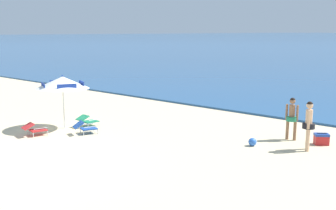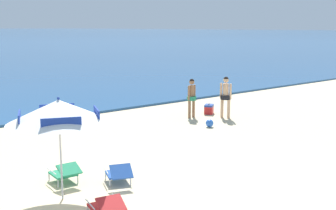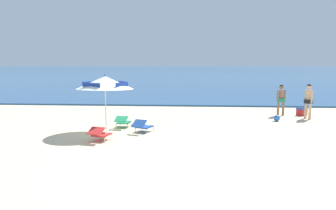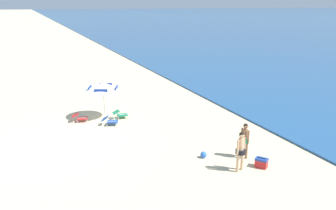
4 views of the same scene
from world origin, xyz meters
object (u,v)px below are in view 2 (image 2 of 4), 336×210
person_standing_near_shore (192,95)px  beach_umbrella_striped_main (59,111)px  lounge_chair_beside_umbrella (107,206)px  beach_ball (210,123)px  lounge_chair_under_umbrella (119,173)px  lounge_chair_facing_sea (65,172)px  person_standing_beside (226,94)px  cooler_box (209,109)px

person_standing_near_shore → beach_umbrella_striped_main: bearing=-150.3°
lounge_chair_beside_umbrella → beach_ball: (7.08, 4.32, -0.13)m
beach_umbrella_striped_main → lounge_chair_under_umbrella: bearing=-0.8°
lounge_chair_beside_umbrella → lounge_chair_facing_sea: (0.29, 2.32, 0.00)m
person_standing_beside → beach_ball: person_standing_beside is taller
beach_umbrella_striped_main → cooler_box: size_ratio=4.66×
beach_umbrella_striped_main → person_standing_near_shore: bearing=29.7°
beach_umbrella_striped_main → beach_ball: bearing=21.2°
lounge_chair_beside_umbrella → cooler_box: 10.75m
lounge_chair_facing_sea → lounge_chair_under_umbrella: bearing=-41.7°
lounge_chair_under_umbrella → beach_ball: lounge_chair_under_umbrella is taller
beach_umbrella_striped_main → cooler_box: beach_umbrella_striped_main is taller
lounge_chair_under_umbrella → beach_ball: bearing=26.0°
lounge_chair_under_umbrella → cooler_box: bearing=31.5°
lounge_chair_facing_sea → person_standing_beside: 8.93m
beach_umbrella_striped_main → lounge_chair_under_umbrella: beach_umbrella_striped_main is taller
lounge_chair_facing_sea → beach_ball: lounge_chair_facing_sea is taller
lounge_chair_facing_sea → cooler_box: size_ratio=1.50×
lounge_chair_under_umbrella → beach_ball: size_ratio=3.54×
beach_ball → person_standing_beside: bearing=25.0°
person_standing_near_shore → lounge_chair_under_umbrella: bearing=-145.0°
person_standing_near_shore → person_standing_beside: size_ratio=0.95×
lounge_chair_under_umbrella → beach_ball: (5.84, 2.85, -0.12)m
person_standing_beside → lounge_chair_facing_sea: bearing=-161.8°
lounge_chair_under_umbrella → lounge_chair_beside_umbrella: bearing=-130.2°
lounge_chair_under_umbrella → beach_umbrella_striped_main: bearing=179.2°
beach_umbrella_striped_main → cooler_box: 10.29m
lounge_chair_beside_umbrella → beach_umbrella_striped_main: bearing=97.2°
lounge_chair_under_umbrella → lounge_chair_beside_umbrella: 1.93m
beach_ball → person_standing_near_shore: bearing=69.2°
lounge_chair_beside_umbrella → person_standing_beside: size_ratio=0.58×
person_standing_near_shore → person_standing_beside: (1.03, -0.91, 0.05)m
beach_umbrella_striped_main → beach_ball: beach_umbrella_striped_main is taller
lounge_chair_beside_umbrella → cooler_box: bearing=34.7°
lounge_chair_beside_umbrella → beach_ball: lounge_chair_beside_umbrella is taller
beach_umbrella_striped_main → person_standing_beside: beach_umbrella_striped_main is taller
beach_umbrella_striped_main → person_standing_near_shore: 9.17m
lounge_chair_under_umbrella → lounge_chair_beside_umbrella: lounge_chair_under_umbrella is taller
lounge_chair_under_umbrella → beach_ball: 6.50m
beach_umbrella_striped_main → lounge_chair_beside_umbrella: bearing=-82.8°
cooler_box → beach_ball: cooler_box is taller
lounge_chair_facing_sea → beach_ball: (6.79, 2.00, -0.13)m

